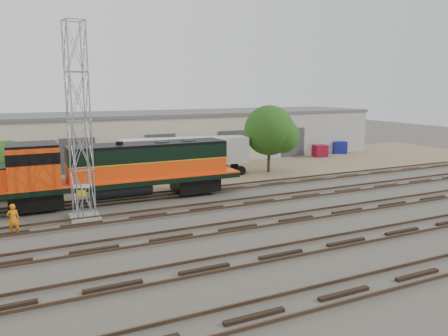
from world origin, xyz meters
name	(u,v)px	position (x,y,z in m)	size (l,w,h in m)	color
ground	(216,215)	(0.00, 0.00, 0.00)	(140.00, 140.00, 0.00)	#47423A
dirt_strip	(150,174)	(0.00, 15.00, 0.01)	(80.00, 16.00, 0.02)	#726047
tracks	(238,228)	(0.00, -3.00, 0.08)	(80.00, 20.40, 0.28)	black
warehouse	(129,137)	(0.04, 22.98, 2.65)	(58.40, 10.40, 5.30)	beige
locomotive	(116,169)	(-4.94, 6.00, 2.40)	(17.42, 3.06, 4.19)	black
signal_tower	(79,126)	(-7.62, 3.00, 5.74)	(1.74, 1.74, 11.79)	gray
sign_post	(82,195)	(-7.78, 2.44, 1.62)	(0.92, 0.33, 2.32)	gray
worker	(13,219)	(-11.57, 1.46, 0.88)	(0.64, 0.42, 1.75)	orange
semi_trailer	(188,152)	(2.84, 12.34, 2.22)	(11.66, 3.87, 3.52)	silver
dumpster_blue	(339,147)	(24.77, 17.77, 0.75)	(1.60, 1.50, 1.50)	navy
dumpster_red	(320,151)	(20.91, 16.54, 0.70)	(1.50, 1.40, 1.40)	maroon
tree_mid	(12,173)	(-11.55, 10.71, 1.86)	(4.70, 4.48, 4.48)	#382619
tree_east	(272,132)	(10.76, 10.79, 3.90)	(4.97, 4.73, 6.39)	#382619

